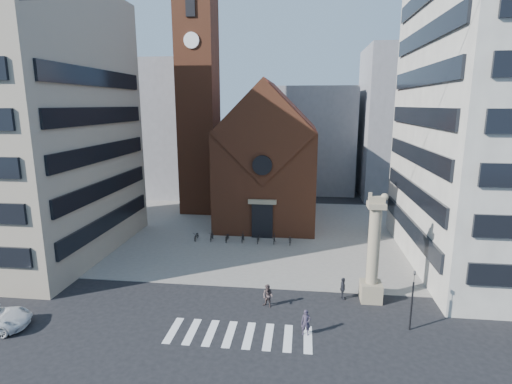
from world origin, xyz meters
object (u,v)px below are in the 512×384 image
(lion_column, at_px, (373,259))
(scooter_0, at_px, (197,236))
(pedestrian_0, at_px, (306,323))
(pedestrian_1, at_px, (268,296))
(traffic_light, at_px, (412,299))
(pedestrian_2, at_px, (343,288))

(lion_column, distance_m, scooter_0, 21.36)
(lion_column, xyz_separation_m, pedestrian_0, (-5.06, -5.45, -2.57))
(pedestrian_1, bearing_deg, lion_column, 40.49)
(lion_column, bearing_deg, traffic_light, -63.54)
(traffic_light, height_order, pedestrian_0, traffic_light)
(traffic_light, relative_size, scooter_0, 2.36)
(scooter_0, bearing_deg, pedestrian_1, -58.40)
(traffic_light, distance_m, pedestrian_0, 7.33)
(pedestrian_1, bearing_deg, scooter_0, 149.87)
(pedestrian_0, distance_m, pedestrian_2, 6.10)
(pedestrian_0, height_order, pedestrian_1, pedestrian_1)
(pedestrian_0, height_order, scooter_0, pedestrian_0)
(pedestrian_2, height_order, scooter_0, pedestrian_2)
(lion_column, bearing_deg, pedestrian_0, -132.89)
(traffic_light, distance_m, scooter_0, 25.24)
(pedestrian_0, relative_size, scooter_0, 0.97)
(lion_column, height_order, pedestrian_2, lion_column)
(lion_column, bearing_deg, pedestrian_1, -165.84)
(pedestrian_1, bearing_deg, pedestrian_0, -24.02)
(lion_column, xyz_separation_m, scooter_0, (-17.31, 12.17, -2.93))
(lion_column, height_order, pedestrian_1, lion_column)
(pedestrian_0, height_order, pedestrian_2, pedestrian_2)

